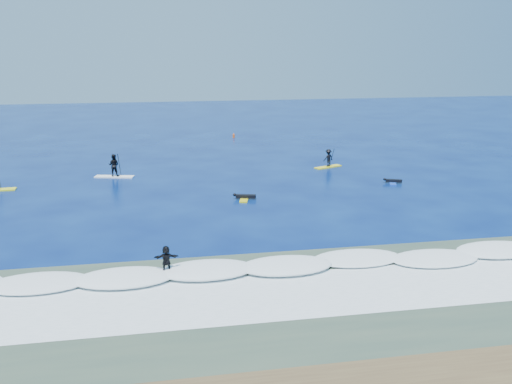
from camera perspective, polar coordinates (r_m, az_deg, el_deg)
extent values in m
plane|color=#031249|center=(38.37, -1.96, -2.25)|extent=(160.00, 160.00, 0.00)
cube|color=#324437|center=(25.51, 2.88, -11.19)|extent=(90.00, 13.00, 0.01)
cube|color=white|center=(29.08, 1.04, -7.85)|extent=(40.00, 6.00, 0.30)
cube|color=silver|center=(26.39, 2.37, -10.28)|extent=(34.00, 5.00, 0.02)
cube|color=black|center=(49.00, -24.18, 0.10)|extent=(0.13, 0.03, 0.33)
cube|color=white|center=(50.59, -13.97, 1.51)|extent=(3.43, 1.63, 0.11)
imported|color=black|center=(50.38, -14.04, 2.63)|extent=(1.08, 0.93, 1.92)
cylinder|color=black|center=(50.25, -13.49, 2.55)|extent=(0.24, 0.76, 2.23)
cube|color=black|center=(50.47, -13.42, 1.38)|extent=(0.13, 0.03, 0.33)
cube|color=yellow|center=(53.49, 7.21, 2.51)|extent=(2.85, 1.78, 0.09)
imported|color=black|center=(53.32, 7.24, 3.41)|extent=(1.19, 0.97, 1.61)
cylinder|color=black|center=(53.61, 7.58, 3.39)|extent=(0.30, 0.61, 1.88)
cube|color=black|center=(53.79, 7.55, 2.47)|extent=(0.11, 0.03, 0.28)
cube|color=yellow|center=(42.11, -1.16, -0.65)|extent=(1.09, 2.22, 0.10)
cube|color=black|center=(42.06, -1.02, -0.43)|extent=(1.53, 0.74, 0.24)
sphere|color=black|center=(42.11, -2.16, -0.27)|extent=(0.24, 0.24, 0.24)
cube|color=blue|center=(48.31, 13.49, 0.92)|extent=(1.15, 1.97, 0.09)
cube|color=black|center=(48.29, 13.61, 1.10)|extent=(1.36, 0.79, 0.22)
sphere|color=black|center=(48.22, 12.73, 1.24)|extent=(0.22, 0.22, 0.22)
cube|color=white|center=(28.71, -8.91, -7.91)|extent=(1.95, 0.54, 0.10)
imported|color=black|center=(28.45, -8.96, -6.59)|extent=(1.22, 0.39, 1.31)
cylinder|color=#E65114|center=(70.15, -2.24, 5.61)|extent=(0.27, 0.27, 0.43)
cone|color=#E65114|center=(70.10, -2.24, 5.87)|extent=(0.19, 0.19, 0.21)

